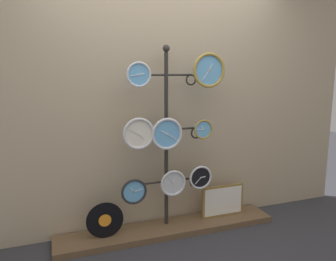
% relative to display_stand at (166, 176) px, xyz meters
% --- Properties ---
extents(ground_plane, '(12.00, 12.00, 0.00)m').
position_rel_display_stand_xyz_m(ground_plane, '(-0.00, -0.41, -0.55)').
color(ground_plane, '#333338').
extents(shop_wall, '(4.40, 0.04, 2.80)m').
position_rel_display_stand_xyz_m(shop_wall, '(-0.00, 0.16, 0.85)').
color(shop_wall, tan).
rests_on(shop_wall, ground_plane).
extents(low_shelf, '(2.20, 0.36, 0.06)m').
position_rel_display_stand_xyz_m(low_shelf, '(-0.00, -0.06, -0.52)').
color(low_shelf, brown).
rests_on(low_shelf, ground_plane).
extents(display_stand, '(0.75, 0.43, 1.82)m').
position_rel_display_stand_xyz_m(display_stand, '(0.00, 0.00, 0.00)').
color(display_stand, '#282623').
rests_on(display_stand, ground_plane).
extents(clock_top_left, '(0.23, 0.04, 0.23)m').
position_rel_display_stand_xyz_m(clock_top_left, '(-0.29, -0.10, 1.00)').
color(clock_top_left, '#60A8DB').
extents(clock_top_right, '(0.33, 0.04, 0.33)m').
position_rel_display_stand_xyz_m(clock_top_right, '(0.38, -0.11, 1.03)').
color(clock_top_right, '#60A8DB').
extents(clock_middle_left, '(0.29, 0.04, 0.29)m').
position_rel_display_stand_xyz_m(clock_middle_left, '(-0.30, -0.11, 0.47)').
color(clock_middle_left, silver).
extents(clock_middle_center, '(0.30, 0.04, 0.30)m').
position_rel_display_stand_xyz_m(clock_middle_center, '(-0.03, -0.11, 0.45)').
color(clock_middle_center, '#60A8DB').
extents(clock_middle_right, '(0.19, 0.04, 0.19)m').
position_rel_display_stand_xyz_m(clock_middle_right, '(0.35, -0.08, 0.47)').
color(clock_middle_right, '#60A8DB').
extents(clock_bottom_left, '(0.25, 0.04, 0.25)m').
position_rel_display_stand_xyz_m(clock_bottom_left, '(-0.35, -0.09, -0.08)').
color(clock_bottom_left, '#60A8DB').
extents(clock_bottom_center, '(0.26, 0.04, 0.26)m').
position_rel_display_stand_xyz_m(clock_bottom_center, '(0.04, -0.08, -0.05)').
color(clock_bottom_center, silver).
extents(clock_bottom_right, '(0.24, 0.04, 0.24)m').
position_rel_display_stand_xyz_m(clock_bottom_right, '(0.33, -0.09, -0.02)').
color(clock_bottom_right, black).
extents(vinyl_record, '(0.34, 0.01, 0.34)m').
position_rel_display_stand_xyz_m(vinyl_record, '(-0.63, -0.09, -0.32)').
color(vinyl_record, black).
rests_on(vinyl_record, low_shelf).
extents(picture_frame, '(0.48, 0.02, 0.34)m').
position_rel_display_stand_xyz_m(picture_frame, '(0.62, -0.04, -0.33)').
color(picture_frame, olive).
rests_on(picture_frame, low_shelf).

